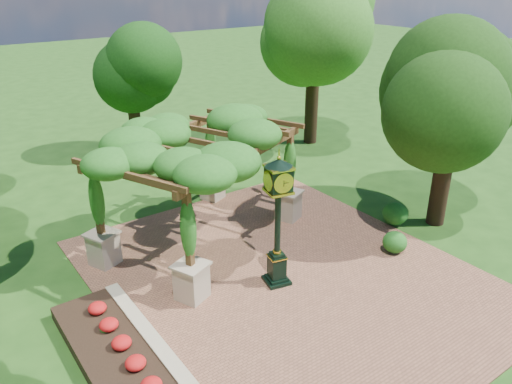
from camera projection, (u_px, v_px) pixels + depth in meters
ground at (307, 291)px, 14.21m from camera, size 120.00×120.00×0.00m
brick_plaza at (285, 275)px, 14.94m from camera, size 10.00×12.00×0.04m
border_wall at (150, 340)px, 12.04m from camera, size 0.35×5.00×0.40m
flower_bed at (115, 356)px, 11.56m from camera, size 1.50×5.00×0.36m
pedestal_clock at (278, 211)px, 13.64m from camera, size 0.92×0.92×3.91m
pergola at (200, 145)px, 15.54m from camera, size 7.65×6.31×4.14m
sundial at (207, 183)px, 20.18m from camera, size 0.79×0.79×1.14m
shrub_front at (395, 242)px, 16.00m from camera, size 0.96×0.96×0.70m
shrub_mid at (395, 214)px, 17.74m from camera, size 0.95×0.95×0.80m
shrub_back at (273, 180)px, 20.62m from camera, size 0.89×0.89×0.80m
tree_north at (129, 59)px, 23.50m from camera, size 3.25×3.25×6.62m
tree_east_far at (315, 22)px, 24.06m from camera, size 4.55×4.55×8.83m
tree_east_near at (456, 91)px, 16.13m from camera, size 4.11×4.11×6.98m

